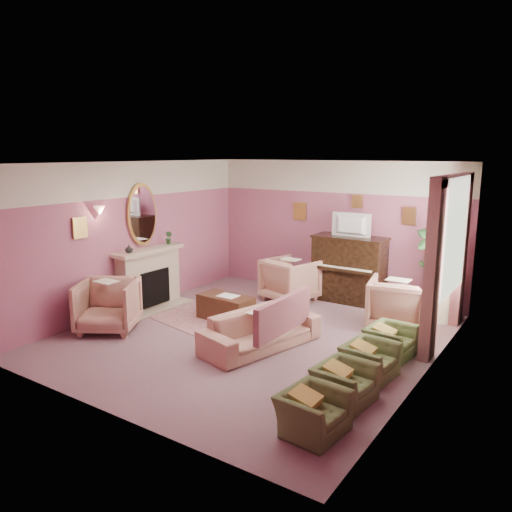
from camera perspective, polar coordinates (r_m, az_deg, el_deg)
The scene contains 48 objects.
floor at distance 8.32m, azimuth -0.26°, elevation -9.07°, with size 5.50×6.00×0.01m, color #805C66.
ceiling at distance 7.78m, azimuth -0.28°, elevation 10.58°, with size 5.50×6.00×0.01m, color beige.
wall_back at distance 10.52m, azimuth 8.92°, elevation 3.09°, with size 5.50×0.02×2.80m, color #814F73.
wall_front at distance 5.76m, azimuth -17.24°, elevation -4.48°, with size 5.50×0.02×2.80m, color #814F73.
wall_left at distance 9.72m, azimuth -13.85°, elevation 2.18°, with size 0.02×6.00×2.80m, color #814F73.
wall_right at distance 6.82m, azimuth 19.26°, elevation -2.12°, with size 0.02×6.00×2.80m, color #814F73.
picture_rail_band at distance 10.40m, azimuth 9.08°, elevation 8.95°, with size 5.50×0.01×0.65m, color beige.
stripe_panel at distance 8.14m, azimuth 21.35°, elevation -2.46°, with size 0.01×3.00×2.15m, color #B0C198.
fireplace_surround at distance 9.91m, azimuth -12.14°, elevation -2.59°, with size 0.30×1.40×1.10m, color tan.
fireplace_inset at distance 9.88m, azimuth -11.69°, elevation -3.51°, with size 0.18×0.72×0.68m, color black.
fire_ember at distance 9.90m, azimuth -11.49°, elevation -4.56°, with size 0.06×0.54×0.10m, color orange.
mantel_shelf at distance 9.76m, azimuth -12.16°, elevation 0.63°, with size 0.40×1.55×0.07m, color tan.
hearth at distance 9.91m, azimuth -11.19°, elevation -5.77°, with size 0.55×1.50×0.02m, color tan.
mirror_frame at distance 9.76m, azimuth -12.91°, elevation 4.64°, with size 0.04×0.72×1.20m, color #B68B41.
mirror_glass at distance 9.74m, azimuth -12.80°, elevation 4.63°, with size 0.01×0.60×1.06m, color white.
sconce_shade at distance 8.99m, azimuth -17.46°, elevation 4.97°, with size 0.20×0.20×0.16m, color #FDAE9A.
piano at distance 10.17m, azimuth 10.57°, elevation -1.57°, with size 1.40×0.60×1.30m, color black.
piano_keyshelf at distance 9.84m, azimuth 9.78°, elevation -1.57°, with size 1.30×0.12×0.06m, color black.
piano_keys at distance 9.83m, azimuth 9.79°, elevation -1.34°, with size 1.20×0.08×0.02m, color white.
piano_top at distance 10.04m, azimuth 10.72°, elevation 2.10°, with size 1.45×0.65×0.04m, color black.
television at distance 9.95m, azimuth 10.66°, elevation 3.71°, with size 0.80×0.12×0.48m, color black.
print_back_left at distance 10.80m, azimuth 5.02°, elevation 5.12°, with size 0.30×0.03×0.38m, color #B68B41.
print_back_right at distance 9.89m, azimuth 17.08°, elevation 4.39°, with size 0.26×0.03×0.34m, color #B68B41.
print_back_mid at distance 10.21m, azimuth 11.49°, elevation 6.13°, with size 0.22×0.03×0.26m, color #B68B41.
print_left_wall at distance 8.88m, azimuth -19.48°, elevation 3.06°, with size 0.03×0.28×0.36m, color #B68B41.
window_blind at distance 8.26m, azimuth 21.82°, elevation 2.14°, with size 0.03×1.40×1.80m, color silver.
curtain_left at distance 7.47m, azimuth 19.48°, elevation -1.76°, with size 0.16×0.34×2.60m, color #8A4852.
curtain_right at distance 9.23m, azimuth 22.36°, elevation 0.51°, with size 0.16×0.34×2.60m, color #8A4852.
pelmet at distance 8.19m, azimuth 21.73°, elevation 8.14°, with size 0.16×2.20×0.16m, color #8A4852.
mantel_plant at distance 10.11m, azimuth -9.93°, elevation 2.08°, with size 0.16×0.16×0.28m, color #244B23.
mantel_vase at distance 9.40m, azimuth -14.32°, elevation 0.79°, with size 0.16×0.16×0.16m, color beige.
area_rug at distance 9.01m, azimuth -3.20°, elevation -7.40°, with size 2.50×1.80×0.01m, color #A2696D.
coffee_table at distance 9.01m, azimuth -3.46°, elevation -5.93°, with size 1.00×0.50×0.45m, color #402313.
table_paper at distance 8.92m, azimuth -3.22°, elevation -4.57°, with size 0.35×0.28×0.01m, color silver.
sofa at distance 7.71m, azimuth 0.56°, elevation -7.67°, with size 0.65×1.95×0.79m, color tan.
sofa_throw at distance 7.45m, azimuth 3.16°, elevation -6.73°, with size 0.10×1.47×0.54m, color #8A4852.
floral_armchair_left at distance 10.11m, azimuth 3.93°, elevation -2.46°, with size 0.92×0.92×0.96m, color tan.
floral_armchair_right at distance 8.84m, azimuth 15.84°, elevation -4.98°, with size 0.92×0.92×0.96m, color tan.
floral_armchair_front at distance 8.76m, azimuth -16.60°, elevation -5.18°, with size 0.92×0.92×0.96m, color tan.
olive_chair_a at distance 5.59m, azimuth 6.55°, elevation -16.66°, with size 0.50×0.71×0.62m, color #516133.
olive_chair_b at distance 6.25m, azimuth 10.10°, elevation -13.53°, with size 0.50×0.71×0.62m, color #516133.
olive_chair_c at distance 6.95m, azimuth 12.88°, elevation -10.97°, with size 0.50×0.71×0.62m, color #516133.
olive_chair_d at distance 7.68m, azimuth 15.11°, elevation -8.88°, with size 0.50×0.71×0.62m, color #516133.
side_table at distance 9.55m, azimuth 20.64°, elevation -4.87°, with size 0.52×0.52×0.70m, color silver.
side_plant_big at distance 9.42m, azimuth 20.86°, elevation -1.84°, with size 0.30×0.30×0.34m, color #244B23.
side_plant_small at distance 9.31m, azimuth 21.43°, elevation -2.23°, with size 0.16×0.16×0.28m, color #244B23.
palm_pot at distance 9.59m, azimuth 19.44°, elevation -5.85°, with size 0.34×0.34×0.34m, color brown.
palm_plant at distance 9.37m, azimuth 19.81°, elevation -0.64°, with size 0.76×0.76×1.44m, color #244B23.
Camera 1 is at (4.35, -6.45, 2.96)m, focal length 35.00 mm.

